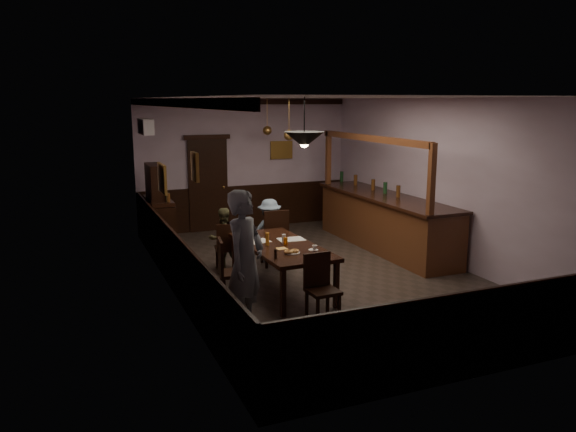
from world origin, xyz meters
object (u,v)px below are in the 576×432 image
chair_side (228,268)px  pendant_brass_far (267,131)px  chair_far_right (275,235)px  coffee_cup (315,248)px  pendant_brass_mid (289,135)px  chair_near (320,284)px  soda_can (286,241)px  person_seated_right (269,231)px  person_seated_left (223,238)px  person_standing (245,262)px  chair_far_left (227,245)px  sideboard (158,214)px  dining_table (281,249)px  pendant_iron (304,140)px  bar_counter (385,220)px

chair_side → pendant_brass_far: pendant_brass_far is taller
chair_far_right → coffee_cup: bearing=94.5°
coffee_cup → pendant_brass_far: size_ratio=0.10×
chair_far_right → pendant_brass_far: (0.81, 2.56, 1.72)m
pendant_brass_mid → chair_near: bearing=-105.6°
chair_far_right → chair_near: 2.63m
chair_side → soda_can: size_ratio=8.09×
person_seated_right → coffee_cup: size_ratio=14.84×
person_seated_left → person_seated_right: 0.90m
chair_side → person_seated_right: size_ratio=0.82×
person_standing → person_seated_right: size_ratio=1.57×
person_standing → person_seated_left: 2.89m
person_seated_left → chair_far_right: bearing=154.8°
person_standing → person_seated_right: bearing=21.3°
chair_far_left → pendant_brass_far: 3.59m
chair_far_left → sideboard: 2.34m
dining_table → person_seated_left: bearing=108.3°
person_standing → person_seated_left: (0.50, 2.82, -0.38)m
person_seated_right → pendant_brass_mid: size_ratio=1.47×
sideboard → pendant_brass_far: bearing=8.7°
chair_side → pendant_iron: size_ratio=1.41×
chair_far_right → sideboard: 2.76m
person_seated_left → pendant_iron: bearing=93.5°
chair_near → person_seated_left: 2.91m
coffee_cup → bar_counter: (2.56, 2.15, -0.22)m
chair_far_right → chair_near: (-0.34, -2.60, -0.07)m
coffee_cup → pendant_brass_far: 4.70m
dining_table → soda_can: (0.05, -0.06, 0.12)m
person_seated_left → sideboard: size_ratio=0.64×
pendant_brass_mid → pendant_brass_far: 1.75m
dining_table → pendant_brass_far: size_ratio=2.76×
chair_far_left → person_seated_right: person_seated_right is taller
soda_can → pendant_brass_mid: 2.78m
person_standing → pendant_iron: bearing=-17.3°
bar_counter → pendant_brass_mid: size_ratio=5.04×
pendant_brass_far → person_standing: bearing=-113.3°
person_seated_right → bar_counter: (2.50, 0.05, -0.01)m
chair_side → pendant_brass_mid: size_ratio=1.20×
bar_counter → person_standing: bearing=-143.3°
chair_far_left → chair_near: size_ratio=0.95×
chair_far_right → chair_side: size_ratio=1.08×
chair_near → bar_counter: bar_counter is taller
pendant_brass_mid → person_seated_right: bearing=-138.9°
soda_can → bar_counter: (2.84, 1.68, -0.23)m
soda_can → pendant_brass_far: 4.32m
chair_near → pendant_iron: 1.99m
chair_far_left → soda_can: bearing=121.3°
chair_far_right → soda_can: bearing=82.3°
coffee_cup → pendant_iron: pendant_iron is taller
bar_counter → chair_far_left: bearing=-174.0°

